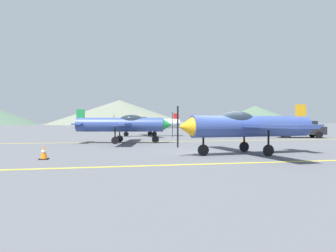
# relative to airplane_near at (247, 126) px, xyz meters

# --- Properties ---
(ground_plane) EXTENTS (400.00, 400.00, 0.00)m
(ground_plane) POSITION_rel_airplane_near_xyz_m (-1.25, 0.62, -1.38)
(ground_plane) COLOR #54565B
(apron_line_near) EXTENTS (80.00, 0.16, 0.01)m
(apron_line_near) POSITION_rel_airplane_near_xyz_m (-1.25, -2.90, -1.37)
(apron_line_near) COLOR yellow
(apron_line_near) RESTS_ON ground_plane
(apron_line_far) EXTENTS (80.00, 0.16, 0.01)m
(apron_line_far) POSITION_rel_airplane_near_xyz_m (-1.25, 9.57, -1.37)
(apron_line_far) COLOR yellow
(apron_line_far) RESTS_ON ground_plane
(airplane_near) EXTENTS (7.13, 8.18, 2.44)m
(airplane_near) POSITION_rel_airplane_near_xyz_m (0.00, 0.00, 0.00)
(airplane_near) COLOR #33478C
(airplane_near) RESTS_ON ground_plane
(airplane_mid) EXTENTS (7.15, 8.16, 2.44)m
(airplane_mid) POSITION_rel_airplane_near_xyz_m (-5.47, 8.65, 0.00)
(airplane_mid) COLOR #33478C
(airplane_mid) RESTS_ON ground_plane
(airplane_far) EXTENTS (7.11, 8.18, 2.44)m
(airplane_far) POSITION_rel_airplane_near_xyz_m (-2.47, 18.25, 0.00)
(airplane_far) COLOR silver
(airplane_far) RESTS_ON ground_plane
(car_sedan) EXTENTS (4.65, 3.06, 1.62)m
(car_sedan) POSITION_rel_airplane_near_xyz_m (11.73, 12.68, -0.53)
(car_sedan) COLOR black
(car_sedan) RESTS_ON ground_plane
(traffic_cone_front) EXTENTS (0.36, 0.36, 0.59)m
(traffic_cone_front) POSITION_rel_airplane_near_xyz_m (-9.20, -0.25, -1.09)
(traffic_cone_front) COLOR black
(traffic_cone_front) RESTS_ON ground_plane
(traffic_cone_side) EXTENTS (0.36, 0.36, 0.59)m
(traffic_cone_side) POSITION_rel_airplane_near_xyz_m (2.66, 5.90, -1.09)
(traffic_cone_side) COLOR black
(traffic_cone_side) RESTS_ON ground_plane
(hill_centerleft) EXTENTS (72.37, 72.37, 12.37)m
(hill_centerleft) POSITION_rel_airplane_near_xyz_m (-1.06, 141.88, 4.81)
(hill_centerleft) COLOR slate
(hill_centerleft) RESTS_ON ground_plane
(hill_centerright) EXTENTS (50.27, 50.27, 10.17)m
(hill_centerright) POSITION_rel_airplane_near_xyz_m (72.65, 139.82, 3.71)
(hill_centerright) COLOR #4C6651
(hill_centerright) RESTS_ON ground_plane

